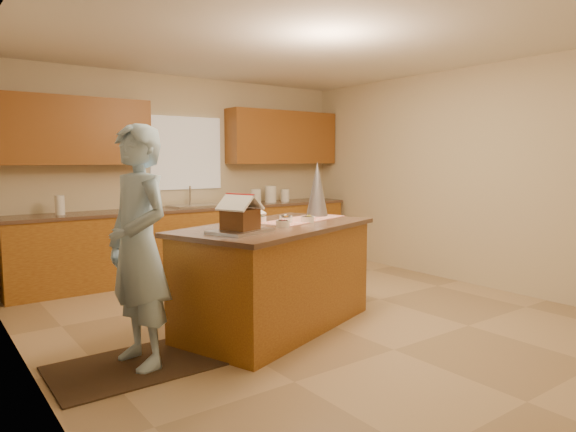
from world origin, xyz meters
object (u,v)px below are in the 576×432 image
(tinsel_tree, at_px, (317,189))
(gingerbread_house, at_px, (240,216))
(island_base, at_px, (276,278))
(boy, at_px, (138,246))

(tinsel_tree, relative_size, gingerbread_house, 1.55)
(island_base, relative_size, tinsel_tree, 3.27)
(island_base, relative_size, boy, 1.04)
(island_base, relative_size, gingerbread_house, 5.08)
(boy, bearing_deg, tinsel_tree, 93.47)
(boy, height_order, gingerbread_house, boy)
(island_base, bearing_deg, gingerbread_house, -174.81)
(tinsel_tree, xyz_separation_m, boy, (-2.10, -0.45, -0.34))
(tinsel_tree, bearing_deg, island_base, -157.09)
(boy, relative_size, gingerbread_house, 4.87)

